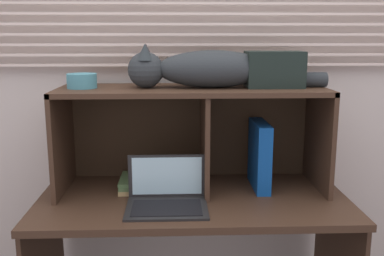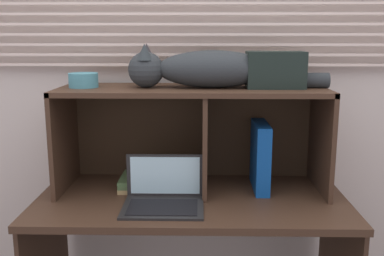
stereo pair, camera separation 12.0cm
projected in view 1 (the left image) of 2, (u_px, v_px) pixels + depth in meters
The scene contains 9 objects.
back_panel_with_blinds at pixel (190, 64), 2.19m from camera, with size 4.40×0.08×2.50m.
desk at pixel (193, 226), 1.97m from camera, with size 1.35×0.65×0.70m.
hutch_shelf_unit at pixel (193, 118), 2.03m from camera, with size 1.19×0.40×0.47m.
cat at pixel (203, 69), 1.95m from camera, with size 0.88×0.19×0.19m.
laptop at pixel (167, 197), 1.84m from camera, with size 0.33×0.25×0.20m.
binder_upright at pixel (259, 155), 2.04m from camera, with size 0.06×0.27×0.31m, color #0F489A.
book_stack at pixel (137, 183), 2.05m from camera, with size 0.16×0.21×0.05m.
small_basket at pixel (82, 81), 1.94m from camera, with size 0.13×0.13×0.06m, color teal.
storage_box at pixel (274, 69), 1.96m from camera, with size 0.25×0.16×0.16m, color black.
Camera 1 is at (-0.08, -1.66, 1.40)m, focal length 41.58 mm.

